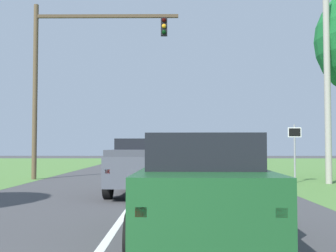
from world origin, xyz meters
The scene contains 7 objects.
ground_plane centered at (0.00, 9.90, 0.00)m, with size 120.00×120.00×0.00m, color #424244.
red_suv_near centered at (1.67, 4.89, 0.98)m, with size 2.38×4.97×1.85m.
pickup_truck_lead centered at (0.20, 12.20, 0.99)m, with size 2.39×5.44×1.89m.
traffic_light centered at (-3.97, 18.62, 5.71)m, with size 7.28×0.40×8.77m.
keep_moving_sign centered at (6.66, 16.68, 1.67)m, with size 0.60×0.09×2.61m.
crossing_suv_far centered at (3.24, 20.96, 0.98)m, with size 4.58×2.06×1.88m.
utility_pole_right centered at (8.00, 16.20, 4.31)m, with size 0.28×0.28×8.62m, color #9E998E.
Camera 1 is at (1.13, -2.80, 1.65)m, focal length 46.27 mm.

